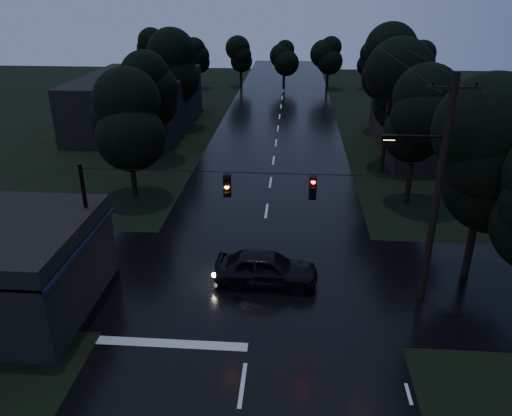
# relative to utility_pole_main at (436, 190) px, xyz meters

# --- Properties ---
(main_road) EXTENTS (12.00, 120.00, 0.02)m
(main_road) POSITION_rel_utility_pole_main_xyz_m (-7.41, 19.00, -5.26)
(main_road) COLOR black
(main_road) RESTS_ON ground
(cross_street) EXTENTS (60.00, 9.00, 0.02)m
(cross_street) POSITION_rel_utility_pole_main_xyz_m (-7.41, 1.00, -5.26)
(cross_street) COLOR black
(cross_street) RESTS_ON ground
(building_far_right) EXTENTS (10.00, 14.00, 4.40)m
(building_far_right) POSITION_rel_utility_pole_main_xyz_m (6.59, 23.00, -3.06)
(building_far_right) COLOR black
(building_far_right) RESTS_ON ground
(building_far_left) EXTENTS (10.00, 16.00, 5.00)m
(building_far_left) POSITION_rel_utility_pole_main_xyz_m (-21.41, 29.00, -2.76)
(building_far_left) COLOR black
(building_far_left) RESTS_ON ground
(utility_pole_main) EXTENTS (3.50, 0.30, 10.00)m
(utility_pole_main) POSITION_rel_utility_pole_main_xyz_m (0.00, 0.00, 0.00)
(utility_pole_main) COLOR black
(utility_pole_main) RESTS_ON ground
(utility_pole_far) EXTENTS (2.00, 0.30, 7.50)m
(utility_pole_far) POSITION_rel_utility_pole_main_xyz_m (0.89, 17.00, -1.38)
(utility_pole_far) COLOR black
(utility_pole_far) RESTS_ON ground
(anchor_pole_left) EXTENTS (0.18, 0.18, 6.00)m
(anchor_pole_left) POSITION_rel_utility_pole_main_xyz_m (-14.91, 0.00, -2.26)
(anchor_pole_left) COLOR black
(anchor_pole_left) RESTS_ON ground
(span_signals) EXTENTS (15.00, 0.37, 1.12)m
(span_signals) POSITION_rel_utility_pole_main_xyz_m (-6.85, -0.01, -0.01)
(span_signals) COLOR black
(span_signals) RESTS_ON ground
(tree_corner_near) EXTENTS (4.48, 4.48, 9.44)m
(tree_corner_near) POSITION_rel_utility_pole_main_xyz_m (2.59, 2.00, 0.74)
(tree_corner_near) COLOR black
(tree_corner_near) RESTS_ON ground
(tree_left_a) EXTENTS (3.92, 3.92, 8.26)m
(tree_left_a) POSITION_rel_utility_pole_main_xyz_m (-16.41, 11.00, -0.02)
(tree_left_a) COLOR black
(tree_left_a) RESTS_ON ground
(tree_left_b) EXTENTS (4.20, 4.20, 8.85)m
(tree_left_b) POSITION_rel_utility_pole_main_xyz_m (-17.01, 19.00, 0.36)
(tree_left_b) COLOR black
(tree_left_b) RESTS_ON ground
(tree_left_c) EXTENTS (4.48, 4.48, 9.44)m
(tree_left_c) POSITION_rel_utility_pole_main_xyz_m (-17.61, 29.00, 0.74)
(tree_left_c) COLOR black
(tree_left_c) RESTS_ON ground
(tree_right_a) EXTENTS (4.20, 4.20, 8.85)m
(tree_right_a) POSITION_rel_utility_pole_main_xyz_m (1.59, 11.00, 0.36)
(tree_right_a) COLOR black
(tree_right_a) RESTS_ON ground
(tree_right_b) EXTENTS (4.48, 4.48, 9.44)m
(tree_right_b) POSITION_rel_utility_pole_main_xyz_m (2.19, 19.00, 0.74)
(tree_right_b) COLOR black
(tree_right_b) RESTS_ON ground
(tree_right_c) EXTENTS (4.76, 4.76, 10.03)m
(tree_right_c) POSITION_rel_utility_pole_main_xyz_m (2.79, 29.00, 1.11)
(tree_right_c) COLOR black
(tree_right_c) RESTS_ON ground
(car) EXTENTS (4.93, 2.18, 1.65)m
(car) POSITION_rel_utility_pole_main_xyz_m (-6.96, 0.74, -4.43)
(car) COLOR black
(car) RESTS_ON ground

